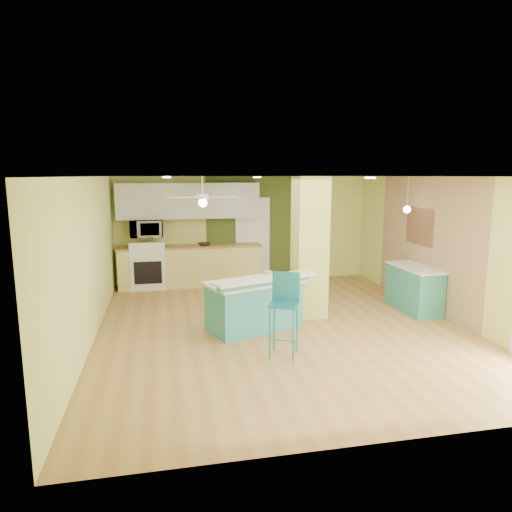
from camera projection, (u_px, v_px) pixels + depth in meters
The scene contains 22 objects.
floor at pixel (281, 327), 7.71m from camera, with size 6.00×7.00×0.01m, color #A8713A.
ceiling at pixel (282, 176), 7.27m from camera, with size 6.00×7.00×0.01m, color white.
wall_back at pixel (244, 229), 10.87m from camera, with size 6.00×0.01×2.50m, color #D8DE77.
wall_front at pixel (380, 318), 4.11m from camera, with size 6.00×0.01×2.50m, color #D8DE77.
wall_left at pixel (89, 260), 6.90m from camera, with size 0.01×7.00×2.50m, color #D8DE77.
wall_right at pixel (445, 248), 8.08m from camera, with size 0.01×7.00×2.50m, color #D8DE77.
wood_panel at pixel (425, 243), 8.66m from camera, with size 0.02×3.40×2.50m, color #997757.
olive_accent at pixel (252, 229), 10.89m from camera, with size 2.20×0.02×2.50m, color #415020.
interior_door at pixel (253, 240), 10.91m from camera, with size 0.82×0.05×2.00m, color white.
column at pixel (310, 248), 8.10m from camera, with size 0.55×0.55×2.50m, color #B8BC57.
kitchen_run at pixel (191, 266), 10.46m from camera, with size 3.25×0.63×0.94m.
stove at pixel (148, 268), 10.26m from camera, with size 0.76×0.66×1.08m.
upper_cabinets at pixel (189, 201), 10.31m from camera, with size 3.20×0.34×0.80m, color silver.
microwave at pixel (147, 229), 10.11m from camera, with size 0.70×0.48×0.39m, color white.
ceiling_fan at pixel (203, 198), 9.06m from camera, with size 1.41×1.41×0.61m.
pendant_lamp at pixel (407, 209), 8.63m from camera, with size 0.14×0.14×0.69m.
wall_decor at pixel (420, 226), 8.80m from camera, with size 0.03×0.90×0.70m, color brown.
peninsula at pixel (255, 304), 7.49m from camera, with size 1.88×1.45×0.94m.
bar_stool at pixel (285, 300), 6.39m from camera, with size 0.52×0.52×1.18m.
side_counter at pixel (414, 288), 8.58m from camera, with size 0.55×1.30×0.84m.
fruit_bowl at pixel (204, 244), 10.35m from camera, with size 0.28×0.28×0.07m, color #372016.
canister at pixel (268, 275), 7.52m from camera, with size 0.14×0.14×0.15m, color gold.
Camera 1 is at (-1.89, -7.15, 2.52)m, focal length 32.00 mm.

